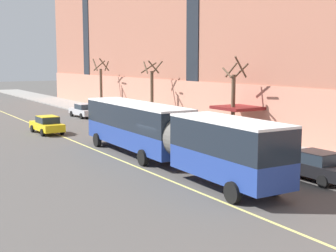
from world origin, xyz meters
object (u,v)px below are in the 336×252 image
(city_bus, at_px, (165,132))
(taxi_cab, at_px, (47,125))
(parked_car_red_4, at_px, (237,147))
(street_tree_far_uptown, at_px, (152,90))
(street_tree_far_downtown, at_px, (101,84))
(street_tree_mid_block, at_px, (234,99))
(parked_car_white_2, at_px, (165,129))
(parked_car_silver_3, at_px, (84,110))
(parked_car_green_0, at_px, (121,120))
(parked_car_black_1, at_px, (314,165))

(city_bus, xyz_separation_m, taxi_cab, (-2.27, 16.37, -1.26))
(parked_car_red_4, relative_size, street_tree_far_uptown, 0.76)
(parked_car_red_4, bearing_deg, street_tree_far_downtown, 82.57)
(parked_car_red_4, height_order, street_tree_far_downtown, street_tree_far_downtown)
(street_tree_mid_block, distance_m, street_tree_far_uptown, 13.11)
(city_bus, distance_m, parked_car_white_2, 9.89)
(parked_car_silver_3, relative_size, parked_car_red_4, 1.00)
(street_tree_mid_block, xyz_separation_m, street_tree_far_downtown, (-0.01, 26.12, 0.16))
(parked_car_green_0, relative_size, parked_car_silver_3, 0.90)
(parked_car_silver_3, bearing_deg, parked_car_white_2, -89.65)
(parked_car_white_2, height_order, parked_car_red_4, same)
(street_tree_mid_block, bearing_deg, taxi_cab, 134.61)
(city_bus, xyz_separation_m, parked_car_black_1, (5.00, -7.17, -1.26))
(city_bus, relative_size, taxi_cab, 4.39)
(parked_car_red_4, height_order, street_tree_far_uptown, street_tree_far_uptown)
(parked_car_black_1, xyz_separation_m, street_tree_mid_block, (4.21, 11.90, 2.56))
(parked_car_green_0, bearing_deg, street_tree_mid_block, -69.60)
(street_tree_mid_block, height_order, street_tree_far_uptown, street_tree_mid_block)
(parked_car_black_1, distance_m, parked_car_red_4, 6.42)
(parked_car_red_4, bearing_deg, street_tree_far_uptown, 77.53)
(city_bus, relative_size, parked_car_white_2, 4.25)
(city_bus, bearing_deg, parked_car_silver_3, 79.24)
(parked_car_silver_3, xyz_separation_m, taxi_cab, (-7.24, -9.79, -0.00))
(street_tree_mid_block, bearing_deg, parked_car_black_1, -109.48)
(parked_car_green_0, height_order, street_tree_far_uptown, street_tree_far_uptown)
(parked_car_white_2, distance_m, parked_car_red_4, 9.14)
(street_tree_far_uptown, bearing_deg, parked_car_silver_3, 116.90)
(taxi_cab, bearing_deg, parked_car_silver_3, 53.50)
(parked_car_green_0, distance_m, street_tree_far_downtown, 15.41)
(parked_car_silver_3, bearing_deg, taxi_cab, -126.50)
(parked_car_green_0, xyz_separation_m, parked_car_white_2, (0.17, -7.90, 0.00))
(street_tree_far_uptown, bearing_deg, city_bus, -117.24)
(parked_car_green_0, distance_m, street_tree_far_uptown, 5.25)
(street_tree_far_downtown, bearing_deg, street_tree_far_uptown, -90.03)
(parked_car_silver_3, height_order, street_tree_mid_block, street_tree_mid_block)
(parked_car_white_2, bearing_deg, parked_car_red_4, -90.00)
(city_bus, xyz_separation_m, street_tree_far_downtown, (9.19, 30.85, 1.45))
(parked_car_black_1, bearing_deg, street_tree_mid_block, 70.52)
(parked_car_red_4, distance_m, taxi_cab, 18.63)
(parked_car_white_2, bearing_deg, street_tree_far_downtown, 79.61)
(city_bus, relative_size, street_tree_far_uptown, 3.15)
(city_bus, bearing_deg, taxi_cab, 97.90)
(parked_car_white_2, distance_m, parked_car_silver_3, 17.76)
(parked_car_silver_3, bearing_deg, parked_car_red_4, -89.77)
(city_bus, height_order, parked_car_red_4, city_bus)
(parked_car_white_2, relative_size, parked_car_silver_3, 0.98)
(parked_car_white_2, xyz_separation_m, street_tree_mid_block, (4.13, -3.66, 2.56))
(street_tree_mid_block, bearing_deg, parked_car_white_2, 138.45)
(parked_car_white_2, relative_size, taxi_cab, 1.03)
(parked_car_white_2, distance_m, taxi_cab, 10.84)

